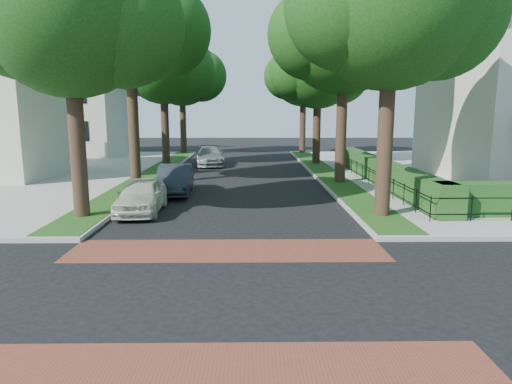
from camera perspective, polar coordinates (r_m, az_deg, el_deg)
ground at (r=10.17m, az=-4.47°, el=-12.68°), size 120.00×120.00×0.00m
crosswalk_far at (r=13.17m, az=-3.57°, el=-7.28°), size 9.00×2.20×0.01m
crosswalk_near at (r=7.33m, az=-6.21°, el=-22.34°), size 9.00×2.20×0.01m
grass_strip_ne at (r=29.09m, az=8.67°, el=2.50°), size 1.60×29.80×0.02m
grass_strip_nw at (r=29.34m, az=-12.65°, el=2.43°), size 1.60×29.80×0.02m
tree_right_near at (r=17.71m, az=16.74°, el=21.72°), size 7.75×6.67×10.66m
tree_right_mid at (r=25.43m, az=11.14°, el=19.07°), size 8.25×7.09×11.22m
tree_right_far at (r=34.07m, az=7.88°, el=14.98°), size 7.25×6.23×9.74m
tree_right_back at (r=43.00m, az=6.07°, el=14.45°), size 7.50×6.45×10.20m
tree_left_near at (r=17.97m, az=-21.79°, el=20.09°), size 7.50×6.45×10.20m
tree_left_mid at (r=25.71m, az=-15.22°, el=19.61°), size 8.00×6.88×11.48m
tree_left_far at (r=34.26m, az=-11.32°, el=15.21°), size 7.00×6.02×9.86m
tree_left_back at (r=43.16m, az=-9.08°, el=14.56°), size 7.75×6.66×10.44m
hedge_main_road at (r=25.55m, az=15.29°, el=2.56°), size 1.00×18.00×1.20m
fence_main_road at (r=25.36m, az=13.54°, el=2.24°), size 0.06×18.00×0.90m
house_left_far at (r=44.41m, az=-22.47°, el=10.74°), size 10.00×9.00×10.14m
parked_car_front at (r=18.33m, az=-14.14°, el=-0.44°), size 1.73×4.05×1.36m
parked_car_middle at (r=22.14m, az=-10.12°, el=1.52°), size 1.69×4.32×1.40m
parked_car_rear at (r=33.64m, az=-5.79°, el=4.47°), size 2.47×4.93×1.37m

